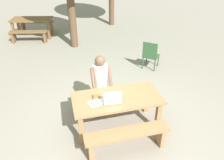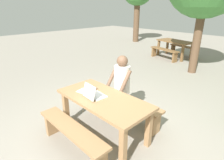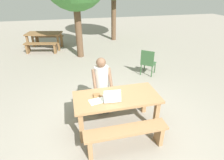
{
  "view_description": "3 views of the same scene",
  "coord_description": "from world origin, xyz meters",
  "px_view_note": "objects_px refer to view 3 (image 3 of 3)",
  "views": [
    {
      "loc": [
        -0.96,
        -3.32,
        3.23
      ],
      "look_at": [
        -0.04,
        0.25,
        1.0
      ],
      "focal_mm": 34.97,
      "sensor_mm": 36.0,
      "label": 1
    },
    {
      "loc": [
        2.18,
        -1.9,
        2.22
      ],
      "look_at": [
        -0.04,
        0.25,
        1.0
      ],
      "focal_mm": 29.77,
      "sensor_mm": 36.0,
      "label": 2
    },
    {
      "loc": [
        -0.83,
        -3.02,
        2.74
      ],
      "look_at": [
        -0.04,
        0.25,
        1.0
      ],
      "focal_mm": 29.25,
      "sensor_mm": 36.0,
      "label": 3
    }
  ],
  "objects_px": {
    "small_pouch": "(97,95)",
    "laptop": "(112,97)",
    "plastic_chair": "(148,62)",
    "person_seated": "(102,81)",
    "picnic_table_mid": "(44,36)",
    "picnic_table_front": "(117,101)"
  },
  "relations": [
    {
      "from": "picnic_table_front",
      "to": "plastic_chair",
      "type": "xyz_separation_m",
      "value": [
        1.68,
        2.23,
        -0.17
      ]
    },
    {
      "from": "person_seated",
      "to": "picnic_table_mid",
      "type": "height_order",
      "value": "person_seated"
    },
    {
      "from": "picnic_table_mid",
      "to": "picnic_table_front",
      "type": "bearing_deg",
      "value": -60.27
    },
    {
      "from": "laptop",
      "to": "picnic_table_mid",
      "type": "relative_size",
      "value": 0.2
    },
    {
      "from": "small_pouch",
      "to": "picnic_table_front",
      "type": "bearing_deg",
      "value": -12.61
    },
    {
      "from": "laptop",
      "to": "small_pouch",
      "type": "height_order",
      "value": "laptop"
    },
    {
      "from": "laptop",
      "to": "person_seated",
      "type": "distance_m",
      "value": 0.75
    },
    {
      "from": "small_pouch",
      "to": "plastic_chair",
      "type": "bearing_deg",
      "value": 45.9
    },
    {
      "from": "person_seated",
      "to": "picnic_table_mid",
      "type": "bearing_deg",
      "value": 107.55
    },
    {
      "from": "laptop",
      "to": "small_pouch",
      "type": "xyz_separation_m",
      "value": [
        -0.27,
        0.19,
        -0.04
      ]
    },
    {
      "from": "person_seated",
      "to": "small_pouch",
      "type": "bearing_deg",
      "value": -110.58
    },
    {
      "from": "laptop",
      "to": "plastic_chair",
      "type": "bearing_deg",
      "value": -122.99
    },
    {
      "from": "small_pouch",
      "to": "laptop",
      "type": "bearing_deg",
      "value": -35.48
    },
    {
      "from": "person_seated",
      "to": "plastic_chair",
      "type": "bearing_deg",
      "value": 40.36
    },
    {
      "from": "person_seated",
      "to": "picnic_table_mid",
      "type": "xyz_separation_m",
      "value": [
        -1.73,
        5.47,
        -0.15
      ]
    },
    {
      "from": "small_pouch",
      "to": "plastic_chair",
      "type": "distance_m",
      "value": 3.0
    },
    {
      "from": "plastic_chair",
      "to": "small_pouch",
      "type": "bearing_deg",
      "value": 86.84
    },
    {
      "from": "laptop",
      "to": "picnic_table_mid",
      "type": "height_order",
      "value": "laptop"
    },
    {
      "from": "picnic_table_front",
      "to": "laptop",
      "type": "height_order",
      "value": "laptop"
    },
    {
      "from": "picnic_table_front",
      "to": "person_seated",
      "type": "xyz_separation_m",
      "value": [
        -0.18,
        0.64,
        0.16
      ]
    },
    {
      "from": "laptop",
      "to": "plastic_chair",
      "type": "height_order",
      "value": "laptop"
    },
    {
      "from": "small_pouch",
      "to": "plastic_chair",
      "type": "height_order",
      "value": "plastic_chair"
    }
  ]
}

